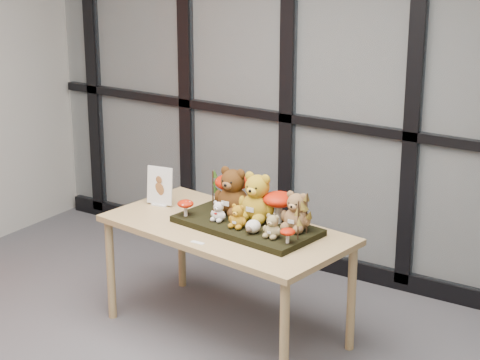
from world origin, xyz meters
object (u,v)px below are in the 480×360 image
Objects in this scene: bear_small_yellow at (238,215)px; bear_tan_back at (297,209)px; sign_holder at (160,188)px; plush_cream_hedgehog at (253,226)px; display_table at (226,238)px; bear_pooh_yellow at (258,194)px; bear_white_bow at (219,210)px; mushroom_back_left at (232,189)px; bear_beige_small at (273,225)px; bear_brown_medium at (233,188)px; mushroom_front_right at (288,235)px; mushroom_front_left at (186,207)px; mushroom_back_right at (279,206)px; diorama_tray at (247,226)px.

bear_tan_back is at bearing 34.98° from bear_small_yellow.
plush_cream_hedgehog is at bearing -21.55° from sign_holder.
display_table is 4.92× the size of bear_pooh_yellow.
bear_white_bow is 0.57× the size of mushroom_back_left.
bear_tan_back reaches higher than bear_beige_small.
mushroom_front_right is (0.50, -0.23, -0.11)m from bear_brown_medium.
display_table is at bearing 163.81° from bear_small_yellow.
mushroom_front_left reaches higher than plush_cream_hedgehog.
mushroom_back_right is at bearing -6.28° from sign_holder.
bear_small_yellow is 0.34m from mushroom_back_left.
mushroom_front_left is (-0.36, -0.10, 0.07)m from diorama_tray.
bear_beige_small is 1.38× the size of mushroom_front_left.
display_table is 0.31m from bear_pooh_yellow.
display_table is 0.17m from bear_white_bow.
mushroom_front_left is (-0.47, 0.02, 0.01)m from plush_cream_hedgehog.
display_table is at bearing 167.58° from mushroom_front_right.
bear_small_yellow is 1.81× the size of plush_cream_hedgehog.
mushroom_back_left is 1.13× the size of mushroom_back_right.
bear_white_bow is 1.22× the size of mushroom_front_left.
plush_cream_hedgehog is 0.90× the size of mushroom_front_right.
mushroom_back_right is at bearing 9.44° from bear_brown_medium.
mushroom_front_left reaches higher than display_table.
mushroom_back_left is 2.13× the size of mushroom_front_left.
bear_tan_back reaches higher than mushroom_front_left.
diorama_tray is at bearing 15.01° from mushroom_front_left.
plush_cream_hedgehog is (0.27, -0.05, -0.02)m from bear_white_bow.
sign_holder is (-1.01, 0.19, 0.03)m from mushroom_front_right.
plush_cream_hedgehog is 0.78× the size of mushroom_front_left.
mushroom_back_right is (0.15, 0.10, 0.12)m from diorama_tray.
bear_brown_medium is 1.27× the size of sign_holder.
bear_tan_back is 1.66× the size of bear_beige_small.
bear_pooh_yellow is at bearing 146.15° from bear_beige_small.
plush_cream_hedgehog is at bearing -172.21° from bear_beige_small.
mushroom_back_right reaches higher than mushroom_front_left.
mushroom_back_right is (0.37, -0.07, -0.01)m from mushroom_back_left.
mushroom_back_right is at bearing 172.49° from bear_tan_back.
mushroom_back_left is (-0.10, 0.21, 0.22)m from display_table.
mushroom_back_right is at bearing 58.65° from bear_small_yellow.
diorama_tray is 10.02× the size of plush_cream_hedgehog.
mushroom_front_left is (-0.60, 0.02, -0.02)m from bear_beige_small.
bear_beige_small reaches higher than plush_cream_hedgehog.
display_table is at bearing -64.73° from mushroom_back_left.
bear_pooh_yellow is 1.36× the size of mushroom_back_left.
mushroom_front_right is at bearing -26.20° from bear_pooh_yellow.
bear_tan_back is (0.40, 0.10, 0.22)m from display_table.
bear_white_bow is 0.52m from sign_holder.
mushroom_back_right is at bearing 17.41° from bear_pooh_yellow.
diorama_tray is 6.36× the size of bear_white_bow.
bear_brown_medium is at bearing 97.30° from bear_white_bow.
bear_brown_medium reaches higher than bear_beige_small.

